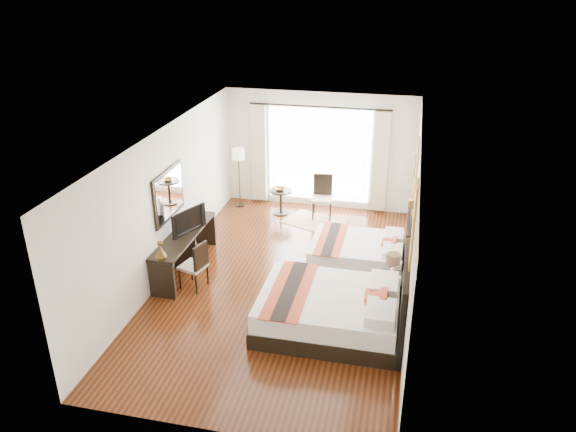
% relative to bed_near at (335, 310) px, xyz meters
% --- Properties ---
extents(floor, '(4.50, 7.50, 0.01)m').
position_rel_bed_near_xyz_m(floor, '(-1.13, 1.19, -0.35)').
color(floor, '#341309').
rests_on(floor, ground).
extents(ceiling, '(4.50, 7.50, 0.02)m').
position_rel_bed_near_xyz_m(ceiling, '(-1.13, 1.19, 2.45)').
color(ceiling, white).
rests_on(ceiling, wall_headboard).
extents(wall_headboard, '(0.01, 7.50, 2.80)m').
position_rel_bed_near_xyz_m(wall_headboard, '(1.11, 1.19, 1.06)').
color(wall_headboard, silver).
rests_on(wall_headboard, floor).
extents(wall_desk, '(0.01, 7.50, 2.80)m').
position_rel_bed_near_xyz_m(wall_desk, '(-3.38, 1.19, 1.06)').
color(wall_desk, silver).
rests_on(wall_desk, floor).
extents(wall_window, '(4.50, 0.01, 2.80)m').
position_rel_bed_near_xyz_m(wall_window, '(-1.13, 4.93, 1.06)').
color(wall_window, silver).
rests_on(wall_window, floor).
extents(wall_entry, '(4.50, 0.01, 2.80)m').
position_rel_bed_near_xyz_m(wall_entry, '(-1.13, -2.56, 1.06)').
color(wall_entry, silver).
rests_on(wall_entry, floor).
extents(window_glass, '(2.40, 0.02, 2.20)m').
position_rel_bed_near_xyz_m(window_glass, '(-1.13, 4.92, 0.96)').
color(window_glass, white).
rests_on(window_glass, wall_window).
extents(sheer_curtain, '(2.30, 0.02, 2.10)m').
position_rel_bed_near_xyz_m(sheer_curtain, '(-1.13, 4.86, 0.96)').
color(sheer_curtain, white).
rests_on(sheer_curtain, wall_window).
extents(drape_left, '(0.35, 0.14, 2.35)m').
position_rel_bed_near_xyz_m(drape_left, '(-2.58, 4.82, 0.94)').
color(drape_left, '#BFB694').
rests_on(drape_left, floor).
extents(drape_right, '(0.35, 0.14, 2.35)m').
position_rel_bed_near_xyz_m(drape_right, '(0.32, 4.82, 0.94)').
color(drape_right, '#BFB694').
rests_on(drape_right, floor).
extents(art_panel_near, '(0.03, 0.50, 1.35)m').
position_rel_bed_near_xyz_m(art_panel_near, '(1.10, 0.00, 1.61)').
color(art_panel_near, '#9C4B16').
rests_on(art_panel_near, wall_headboard).
extents(art_panel_far, '(0.03, 0.50, 1.35)m').
position_rel_bed_near_xyz_m(art_panel_far, '(1.10, 2.20, 1.61)').
color(art_panel_far, '#9C4B16').
rests_on(art_panel_far, wall_headboard).
extents(wall_sconce, '(0.10, 0.14, 0.14)m').
position_rel_bed_near_xyz_m(wall_sconce, '(1.06, 0.95, 1.58)').
color(wall_sconce, '#4F3B1C').
rests_on(wall_sconce, wall_headboard).
extents(mirror_frame, '(0.04, 1.25, 0.95)m').
position_rel_bed_near_xyz_m(mirror_frame, '(-3.35, 1.30, 1.21)').
color(mirror_frame, black).
rests_on(mirror_frame, wall_desk).
extents(mirror_glass, '(0.01, 1.12, 0.82)m').
position_rel_bed_near_xyz_m(mirror_glass, '(-3.33, 1.30, 1.21)').
color(mirror_glass, white).
rests_on(mirror_glass, mirror_frame).
extents(bed_near, '(2.35, 1.83, 1.33)m').
position_rel_bed_near_xyz_m(bed_near, '(0.00, 0.00, 0.00)').
color(bed_near, black).
rests_on(bed_near, floor).
extents(bed_far, '(1.91, 1.49, 1.07)m').
position_rel_bed_near_xyz_m(bed_far, '(0.21, 2.20, -0.06)').
color(bed_far, black).
rests_on(bed_far, floor).
extents(nightstand, '(0.43, 0.53, 0.51)m').
position_rel_bed_near_xyz_m(nightstand, '(0.87, 0.95, -0.09)').
color(nightstand, black).
rests_on(nightstand, floor).
extents(table_lamp, '(0.24, 0.24, 0.38)m').
position_rel_bed_near_xyz_m(table_lamp, '(0.84, 1.10, 0.42)').
color(table_lamp, black).
rests_on(table_lamp, nightstand).
extents(vase, '(0.18, 0.18, 0.14)m').
position_rel_bed_near_xyz_m(vase, '(0.85, 0.84, 0.23)').
color(vase, black).
rests_on(vase, nightstand).
extents(console_desk, '(0.50, 2.20, 0.76)m').
position_rel_bed_near_xyz_m(console_desk, '(-3.12, 1.30, 0.04)').
color(console_desk, black).
rests_on(console_desk, floor).
extents(television, '(0.45, 0.81, 0.48)m').
position_rel_bed_near_xyz_m(television, '(-3.10, 1.42, 0.65)').
color(television, black).
rests_on(television, console_desk).
extents(bronze_figurine, '(0.24, 0.24, 0.30)m').
position_rel_bed_near_xyz_m(bronze_figurine, '(-3.12, 0.30, 0.56)').
color(bronze_figurine, '#4F3B1C').
rests_on(bronze_figurine, console_desk).
extents(desk_chair, '(0.52, 0.52, 0.92)m').
position_rel_bed_near_xyz_m(desk_chair, '(-2.70, 0.69, -0.06)').
color(desk_chair, tan).
rests_on(desk_chair, floor).
extents(floor_lamp, '(0.29, 0.29, 1.46)m').
position_rel_bed_near_xyz_m(floor_lamp, '(-3.00, 4.49, 0.89)').
color(floor_lamp, black).
rests_on(floor_lamp, floor).
extents(side_table, '(0.53, 0.53, 0.61)m').
position_rel_bed_near_xyz_m(side_table, '(-1.91, 4.24, -0.04)').
color(side_table, black).
rests_on(side_table, floor).
extents(fruit_bowl, '(0.27, 0.27, 0.06)m').
position_rel_bed_near_xyz_m(fruit_bowl, '(-1.92, 4.20, 0.30)').
color(fruit_bowl, '#443418').
rests_on(fruit_bowl, side_table).
extents(window_chair, '(0.52, 0.52, 1.01)m').
position_rel_bed_near_xyz_m(window_chair, '(-0.93, 4.28, -0.03)').
color(window_chair, tan).
rests_on(window_chair, floor).
extents(jute_rug, '(1.56, 1.33, 0.01)m').
position_rel_bed_near_xyz_m(jute_rug, '(-1.06, 3.94, -0.34)').
color(jute_rug, '#9D7C5E').
rests_on(jute_rug, floor).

